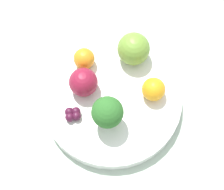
% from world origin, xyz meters
% --- Properties ---
extents(ground_plane, '(6.00, 6.00, 0.00)m').
position_xyz_m(ground_plane, '(0.00, 0.00, 0.00)').
color(ground_plane, gray).
extents(table_surface, '(1.20, 1.20, 0.02)m').
position_xyz_m(table_surface, '(0.00, 0.00, 0.01)').
color(table_surface, '#B2C6B2').
rests_on(table_surface, ground_plane).
extents(bowl, '(0.26, 0.26, 0.03)m').
position_xyz_m(bowl, '(0.00, 0.00, 0.03)').
color(bowl, white).
rests_on(bowl, table_surface).
extents(broccoli, '(0.06, 0.06, 0.07)m').
position_xyz_m(broccoli, '(-0.04, -0.02, 0.09)').
color(broccoli, '#99C17A').
rests_on(broccoli, bowl).
extents(apple_red, '(0.05, 0.05, 0.05)m').
position_xyz_m(apple_red, '(-0.01, 0.05, 0.07)').
color(apple_red, maroon).
rests_on(apple_red, bowl).
extents(apple_green, '(0.06, 0.06, 0.06)m').
position_xyz_m(apple_green, '(0.09, 0.01, 0.08)').
color(apple_green, olive).
rests_on(apple_green, bowl).
extents(orange_front, '(0.04, 0.04, 0.04)m').
position_xyz_m(orange_front, '(0.03, 0.08, 0.07)').
color(orange_front, orange).
rests_on(orange_front, bowl).
extents(orange_back, '(0.04, 0.04, 0.04)m').
position_xyz_m(orange_back, '(0.05, -0.06, 0.07)').
color(orange_back, orange).
rests_on(orange_back, bowl).
extents(grape_cluster, '(0.03, 0.03, 0.02)m').
position_xyz_m(grape_cluster, '(-0.07, 0.04, 0.06)').
color(grape_cluster, '#47142D').
rests_on(grape_cluster, bowl).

